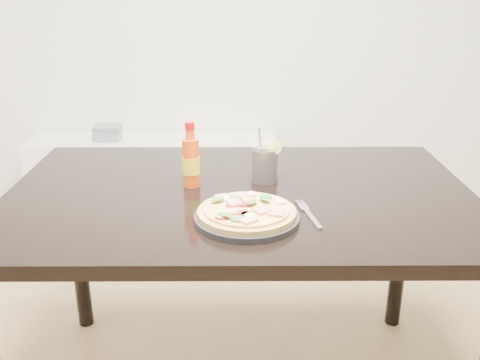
{
  "coord_description": "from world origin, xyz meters",
  "views": [
    {
      "loc": [
        -0.32,
        -0.85,
        1.35
      ],
      "look_at": [
        -0.31,
        0.52,
        0.83
      ],
      "focal_mm": 40.0,
      "sensor_mm": 36.0,
      "label": 1
    }
  ],
  "objects_px": {
    "media_console": "(156,180)",
    "plate": "(247,218)",
    "pizza": "(246,211)",
    "hot_sauce_bottle": "(191,161)",
    "cola_cup": "(264,163)",
    "fork": "(308,213)",
    "dining_table": "(240,216)"
  },
  "relations": [
    {
      "from": "hot_sauce_bottle",
      "to": "dining_table",
      "type": "bearing_deg",
      "value": -16.28
    },
    {
      "from": "dining_table",
      "to": "hot_sauce_bottle",
      "type": "height_order",
      "value": "hot_sauce_bottle"
    },
    {
      "from": "cola_cup",
      "to": "fork",
      "type": "bearing_deg",
      "value": -67.72
    },
    {
      "from": "pizza",
      "to": "fork",
      "type": "xyz_separation_m",
      "value": [
        0.17,
        0.04,
        -0.02
      ]
    },
    {
      "from": "dining_table",
      "to": "cola_cup",
      "type": "xyz_separation_m",
      "value": [
        0.08,
        0.09,
        0.14
      ]
    },
    {
      "from": "fork",
      "to": "media_console",
      "type": "bearing_deg",
      "value": 101.61
    },
    {
      "from": "dining_table",
      "to": "plate",
      "type": "xyz_separation_m",
      "value": [
        0.02,
        -0.21,
        0.09
      ]
    },
    {
      "from": "pizza",
      "to": "plate",
      "type": "bearing_deg",
      "value": 27.71
    },
    {
      "from": "plate",
      "to": "pizza",
      "type": "relative_size",
      "value": 1.07
    },
    {
      "from": "plate",
      "to": "fork",
      "type": "distance_m",
      "value": 0.17
    },
    {
      "from": "media_console",
      "to": "fork",
      "type": "bearing_deg",
      "value": -67.2
    },
    {
      "from": "cola_cup",
      "to": "fork",
      "type": "xyz_separation_m",
      "value": [
        0.11,
        -0.26,
        -0.05
      ]
    },
    {
      "from": "dining_table",
      "to": "hot_sauce_bottle",
      "type": "bearing_deg",
      "value": 163.72
    },
    {
      "from": "plate",
      "to": "fork",
      "type": "bearing_deg",
      "value": 13.68
    },
    {
      "from": "dining_table",
      "to": "cola_cup",
      "type": "relative_size",
      "value": 7.81
    },
    {
      "from": "media_console",
      "to": "plate",
      "type": "bearing_deg",
      "value": -72.9
    },
    {
      "from": "hot_sauce_bottle",
      "to": "media_console",
      "type": "distance_m",
      "value": 1.54
    },
    {
      "from": "hot_sauce_bottle",
      "to": "cola_cup",
      "type": "height_order",
      "value": "hot_sauce_bottle"
    },
    {
      "from": "cola_cup",
      "to": "fork",
      "type": "height_order",
      "value": "cola_cup"
    },
    {
      "from": "hot_sauce_bottle",
      "to": "cola_cup",
      "type": "xyz_separation_m",
      "value": [
        0.23,
        0.05,
        -0.02
      ]
    },
    {
      "from": "fork",
      "to": "dining_table",
      "type": "bearing_deg",
      "value": 126.09
    },
    {
      "from": "fork",
      "to": "media_console",
      "type": "distance_m",
      "value": 1.8
    },
    {
      "from": "hot_sauce_bottle",
      "to": "media_console",
      "type": "relative_size",
      "value": 0.14
    },
    {
      "from": "plate",
      "to": "cola_cup",
      "type": "bearing_deg",
      "value": 78.67
    },
    {
      "from": "cola_cup",
      "to": "media_console",
      "type": "xyz_separation_m",
      "value": [
        -0.56,
        1.34,
        -0.56
      ]
    },
    {
      "from": "dining_table",
      "to": "fork",
      "type": "height_order",
      "value": "fork"
    },
    {
      "from": "fork",
      "to": "plate",
      "type": "bearing_deg",
      "value": -177.51
    },
    {
      "from": "pizza",
      "to": "fork",
      "type": "distance_m",
      "value": 0.18
    },
    {
      "from": "pizza",
      "to": "hot_sauce_bottle",
      "type": "distance_m",
      "value": 0.31
    },
    {
      "from": "pizza",
      "to": "cola_cup",
      "type": "xyz_separation_m",
      "value": [
        0.06,
        0.3,
        0.03
      ]
    },
    {
      "from": "plate",
      "to": "cola_cup",
      "type": "height_order",
      "value": "cola_cup"
    },
    {
      "from": "dining_table",
      "to": "fork",
      "type": "bearing_deg",
      "value": -42.72
    }
  ]
}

